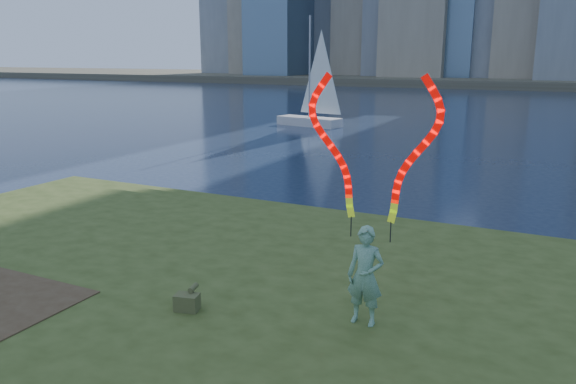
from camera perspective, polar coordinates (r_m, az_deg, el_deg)
The scene contains 6 objects.
ground at distance 10.94m, azimuth -9.56°, elevation -11.21°, with size 320.00×320.00×0.00m, color #1A2741.
grassy_knoll at distance 9.25m, azimuth -18.25°, elevation -14.29°, with size 20.00×18.00×0.80m.
far_shore at distance 103.21m, azimuth 23.54°, elevation 10.33°, with size 320.00×40.00×1.20m, color #4B4637.
woman_with_ribbons at distance 7.92m, azimuth 8.16°, elevation -3.48°, with size 1.98×0.35×3.86m.
canvas_bag at distance 8.81m, azimuth -10.18°, elevation -10.87°, with size 0.41×0.46×0.34m.
sailboat at distance 37.78m, azimuth 2.49°, elevation 8.57°, with size 4.78×2.23×7.17m.
Camera 1 is at (5.96, -7.97, 4.56)m, focal length 35.00 mm.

